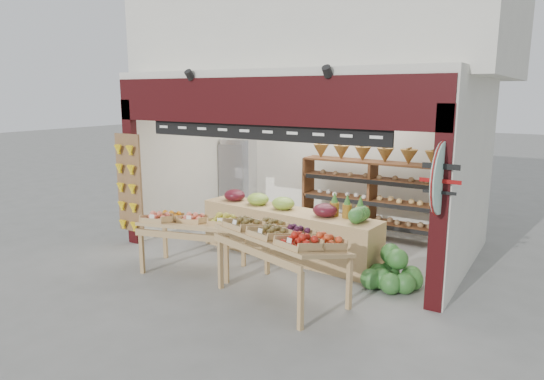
{
  "coord_description": "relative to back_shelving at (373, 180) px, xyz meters",
  "views": [
    {
      "loc": [
        4.05,
        -7.16,
        2.78
      ],
      "look_at": [
        -0.25,
        -0.2,
        1.12
      ],
      "focal_mm": 32.0,
      "sensor_mm": 36.0,
      "label": 1
    }
  ],
  "objects": [
    {
      "name": "watermelon_pile",
      "position": [
        1.16,
        -2.24,
        -0.92
      ],
      "size": [
        0.82,
        0.77,
        0.58
      ],
      "color": "#1B5220",
      "rests_on": "ground"
    },
    {
      "name": "refrigerator",
      "position": [
        -3.3,
        0.24,
        -0.26
      ],
      "size": [
        0.83,
        0.83,
        1.74
      ],
      "primitive_type": "cube",
      "rotation": [
        0.0,
        0.0,
        0.27
      ],
      "color": "silver",
      "rests_on": "ground"
    },
    {
      "name": "gift_sign",
      "position": [
        1.85,
        -2.75,
        0.62
      ],
      "size": [
        0.04,
        0.93,
        0.92
      ],
      "color": "silver",
      "rests_on": "ground"
    },
    {
      "name": "banana_board",
      "position": [
        -3.63,
        -2.78,
        -0.02
      ],
      "size": [
        0.6,
        0.15,
        1.8
      ],
      "color": "brown",
      "rests_on": "ground"
    },
    {
      "name": "mid_counter",
      "position": [
        -0.82,
        -1.85,
        -0.68
      ],
      "size": [
        3.35,
        0.95,
        1.05
      ],
      "color": "tan",
      "rests_on": "ground"
    },
    {
      "name": "ground",
      "position": [
        -0.9,
        -1.61,
        -1.13
      ],
      "size": [
        60.0,
        60.0,
        0.0
      ],
      "primitive_type": "plane",
      "color": "slate",
      "rests_on": "ground"
    },
    {
      "name": "back_shelving",
      "position": [
        0.0,
        0.0,
        0.0
      ],
      "size": [
        2.82,
        0.46,
        1.76
      ],
      "color": "brown",
      "rests_on": "ground"
    },
    {
      "name": "display_table_left",
      "position": [
        -1.88,
        -3.16,
        -0.39
      ],
      "size": [
        1.7,
        1.23,
        0.98
      ],
      "color": "tan",
      "rests_on": "ground"
    },
    {
      "name": "cardboard_stack",
      "position": [
        -1.94,
        -1.27,
        -0.87
      ],
      "size": [
        1.02,
        0.74,
        0.71
      ],
      "color": "white",
      "rests_on": "ground"
    },
    {
      "name": "shop_structure",
      "position": [
        -0.9,
        0.01,
        2.79
      ],
      "size": [
        6.36,
        5.12,
        5.4
      ],
      "color": "beige",
      "rests_on": "ground"
    },
    {
      "name": "display_table_right",
      "position": [
        -0.01,
        -3.4,
        -0.25
      ],
      "size": [
        1.98,
        1.47,
        1.11
      ],
      "color": "tan",
      "rests_on": "ground"
    }
  ]
}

